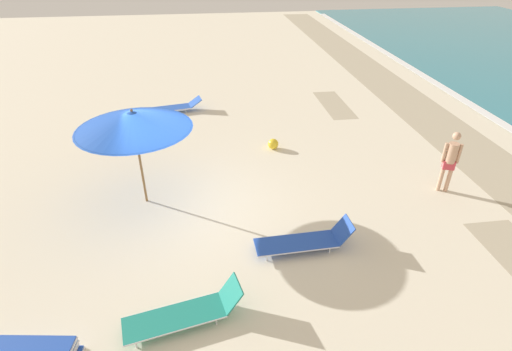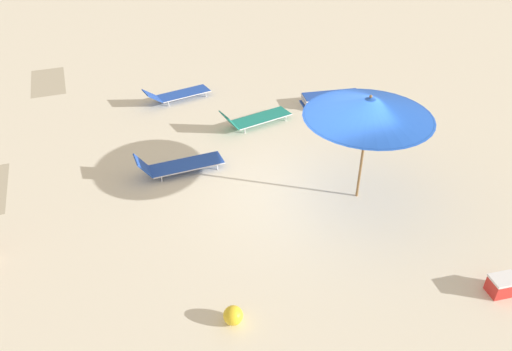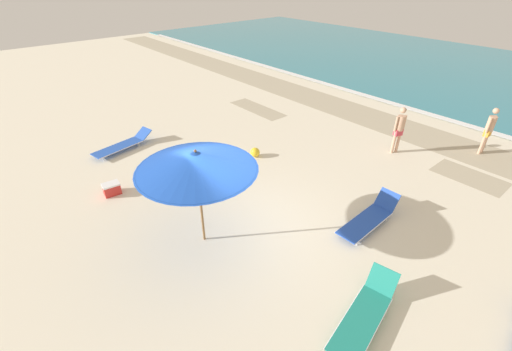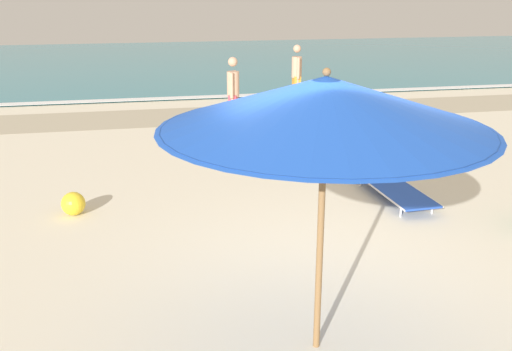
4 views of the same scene
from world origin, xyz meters
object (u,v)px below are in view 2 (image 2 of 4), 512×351
object	(u,v)px
sun_lounger_beside_umbrella	(255,118)
sun_lounger_near_water_right	(178,165)
beach_umbrella	(369,108)
lounger_stack	(331,99)
sun_lounger_near_water_left	(177,94)
cooler_box	(502,285)
beach_ball	(233,315)

from	to	relation	value
sun_lounger_beside_umbrella	sun_lounger_near_water_right	size ratio (longest dim) A/B	1.02
sun_lounger_near_water_right	beach_umbrella	bearing A→B (deg)	-124.85
lounger_stack	sun_lounger_near_water_left	bearing A→B (deg)	75.45
lounger_stack	sun_lounger_near_water_left	size ratio (longest dim) A/B	0.91
sun_lounger_beside_umbrella	sun_lounger_near_water_right	xyz separation A→B (m)	(-1.66, 2.62, -0.00)
beach_umbrella	sun_lounger_near_water_right	size ratio (longest dim) A/B	1.27
sun_lounger_near_water_left	sun_lounger_near_water_right	world-z (taller)	sun_lounger_near_water_right
cooler_box	sun_lounger_near_water_right	bearing A→B (deg)	134.85
sun_lounger_near_water_left	lounger_stack	bearing A→B (deg)	-123.99
lounger_stack	sun_lounger_near_water_right	xyz separation A→B (m)	(-2.14, 5.35, 0.06)
sun_lounger_near_water_left	beach_ball	distance (m)	9.03
lounger_stack	beach_ball	distance (m)	8.94
sun_lounger_near_water_left	beach_ball	world-z (taller)	sun_lounger_near_water_left
lounger_stack	sun_lounger_near_water_right	world-z (taller)	sun_lounger_near_water_right
sun_lounger_near_water_left	sun_lounger_near_water_right	distance (m)	4.14
beach_umbrella	sun_lounger_near_water_right	distance (m)	4.90
beach_umbrella	sun_lounger_beside_umbrella	xyz separation A→B (m)	(4.05, 1.11, -2.09)
beach_umbrella	beach_ball	world-z (taller)	beach_umbrella
sun_lounger_beside_umbrella	sun_lounger_near_water_left	xyz separation A→B (m)	(2.39, 1.76, -0.01)
lounger_stack	sun_lounger_beside_umbrella	bearing A→B (deg)	108.54
lounger_stack	sun_lounger_beside_umbrella	size ratio (longest dim) A/B	0.89
cooler_box	beach_umbrella	bearing A→B (deg)	112.35
sun_lounger_near_water_left	beach_ball	bearing A→B (deg)	162.71
sun_lounger_beside_umbrella	sun_lounger_near_water_left	size ratio (longest dim) A/B	1.02
lounger_stack	beach_ball	xyz separation A→B (m)	(-7.07, 5.48, 0.01)
beach_ball	cooler_box	distance (m)	4.99
beach_umbrella	sun_lounger_beside_umbrella	size ratio (longest dim) A/B	1.25
sun_lounger_beside_umbrella	sun_lounger_near_water_right	bearing A→B (deg)	110.31
beach_umbrella	sun_lounger_near_water_right	bearing A→B (deg)	57.29
beach_umbrella	sun_lounger_near_water_left	world-z (taller)	beach_umbrella
sun_lounger_near_water_left	cooler_box	distance (m)	10.73
sun_lounger_near_water_right	cooler_box	distance (m)	7.62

